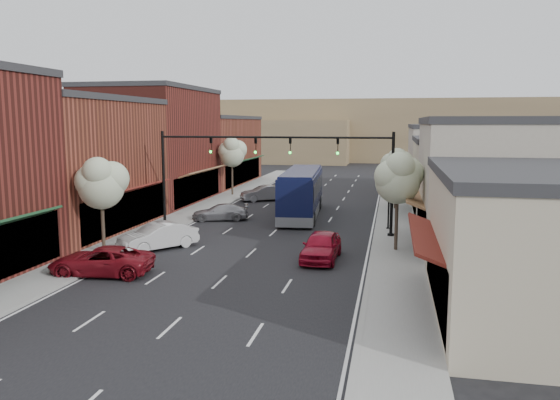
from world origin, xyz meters
The scene contains 28 objects.
ground centered at (0.00, 0.00, 0.00)m, with size 160.00×160.00×0.00m, color black.
sidewalk_left centered at (-8.40, 18.50, 0.07)m, with size 2.80×73.00×0.15m, color gray.
sidewalk_right centered at (8.40, 18.50, 0.07)m, with size 2.80×73.00×0.15m, color gray.
curb_left centered at (-7.00, 18.50, 0.07)m, with size 0.25×73.00×0.17m, color gray.
curb_right centered at (7.00, 18.50, 0.07)m, with size 0.25×73.00×0.17m, color gray.
bldg_left_midnear centered at (-14.23, 6.00, 4.66)m, with size 10.14×14.10×9.40m.
bldg_left_midfar centered at (-14.24, 20.00, 5.40)m, with size 10.14×14.10×10.90m.
bldg_left_far centered at (-14.22, 36.00, 4.16)m, with size 10.14×18.10×8.40m.
bldg_right_near centered at (13.69, -6.00, 2.92)m, with size 9.14×12.10×5.90m.
bldg_right_midnear centered at (13.72, 6.00, 3.91)m, with size 9.14×12.10×7.90m.
bldg_right_midfar centered at (13.70, 18.00, 3.17)m, with size 9.14×12.10×6.40m.
bldg_right_far centered at (13.71, 32.00, 3.66)m, with size 9.14×16.10×7.40m.
hill_far centered at (0.00, 90.00, 6.00)m, with size 120.00×30.00×12.00m, color #7A6647.
hill_near centered at (-25.00, 78.00, 4.00)m, with size 50.00×20.00×8.00m, color #7A6647.
signal_mast_right centered at (5.62, 8.00, 4.62)m, with size 8.22×0.46×7.00m.
signal_mast_left centered at (-5.62, 8.00, 4.62)m, with size 8.22×0.46×7.00m.
tree_right_near centered at (8.35, 3.94, 4.45)m, with size 2.85×2.65×5.95m.
tree_right_far centered at (8.35, 19.94, 3.99)m, with size 2.85×2.65×5.43m.
tree_left_near centered at (-8.25, -0.06, 4.22)m, with size 2.85×2.65×5.69m.
tree_left_far centered at (-8.25, 25.94, 4.60)m, with size 2.85×2.65×6.13m.
lamp_post_near centered at (7.80, 10.50, 3.01)m, with size 0.44×0.44×4.44m.
lamp_post_far centered at (7.80, 28.00, 3.01)m, with size 0.44×0.44×4.44m.
coach_bus centered at (0.80, 15.27, 1.96)m, with size 3.61×12.50×3.77m.
red_hatchback centered at (4.23, 1.20, 0.80)m, with size 1.88×4.68×1.60m, color maroon.
parked_car_a centered at (-6.20, -3.98, 0.71)m, with size 2.37×5.14×1.43m, color maroon.
parked_car_b centered at (-5.73, 1.81, 0.79)m, with size 1.68×4.81×1.58m, color silver.
parked_car_c centered at (-5.11, 12.02, 0.64)m, with size 1.79×4.39×1.28m, color #97969B.
parked_car_e centered at (-4.20, 23.10, 0.75)m, with size 1.59×4.56×1.50m, color gray.
Camera 1 is at (7.97, -28.23, 7.59)m, focal length 35.00 mm.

